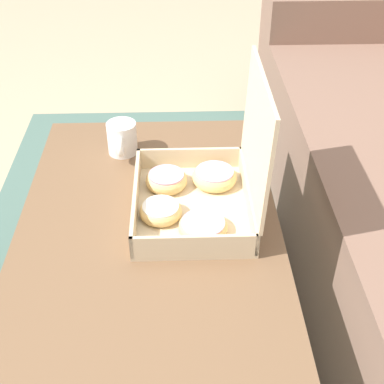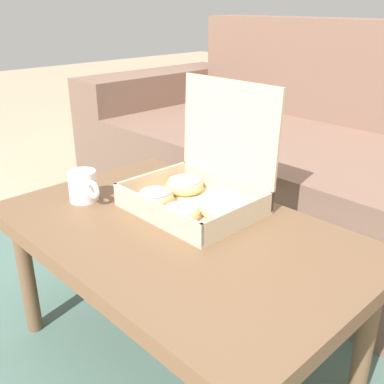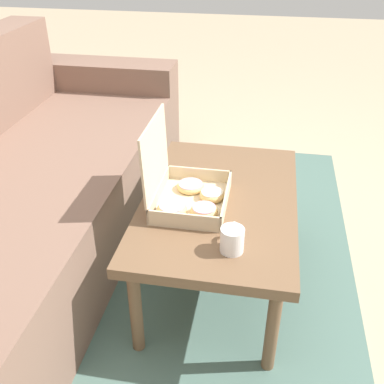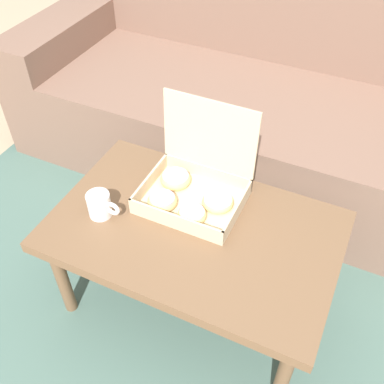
{
  "view_description": "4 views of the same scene",
  "coord_description": "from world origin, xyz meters",
  "px_view_note": "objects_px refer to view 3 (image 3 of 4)",
  "views": [
    {
      "loc": [
        0.9,
        0.01,
        1.19
      ],
      "look_at": [
        -0.05,
        0.04,
        0.47
      ],
      "focal_mm": 50.0,
      "sensor_mm": 36.0,
      "label": 1
    },
    {
      "loc": [
        0.72,
        -0.71,
        0.93
      ],
      "look_at": [
        -0.05,
        0.04,
        0.47
      ],
      "focal_mm": 42.0,
      "sensor_mm": 36.0,
      "label": 2
    },
    {
      "loc": [
        -1.44,
        -0.21,
        1.34
      ],
      "look_at": [
        -0.05,
        0.04,
        0.47
      ],
      "focal_mm": 42.0,
      "sensor_mm": 36.0,
      "label": 3
    },
    {
      "loc": [
        0.4,
        -0.92,
        1.51
      ],
      "look_at": [
        -0.05,
        0.04,
        0.47
      ],
      "focal_mm": 42.0,
      "sensor_mm": 36.0,
      "label": 4
    }
  ],
  "objects_px": {
    "couch": "(8,203)",
    "coffee_table": "(219,208)",
    "pastry_box": "(186,192)",
    "coffee_mug": "(232,239)"
  },
  "relations": [
    {
      "from": "couch",
      "to": "coffee_table",
      "type": "xyz_separation_m",
      "value": [
        0.0,
        -0.91,
        0.08
      ]
    },
    {
      "from": "couch",
      "to": "pastry_box",
      "type": "relative_size",
      "value": 7.37
    },
    {
      "from": "couch",
      "to": "pastry_box",
      "type": "height_order",
      "value": "couch"
    },
    {
      "from": "coffee_table",
      "to": "couch",
      "type": "bearing_deg",
      "value": 90.0
    },
    {
      "from": "pastry_box",
      "to": "coffee_mug",
      "type": "bearing_deg",
      "value": -140.24
    },
    {
      "from": "coffee_mug",
      "to": "coffee_table",
      "type": "bearing_deg",
      "value": 14.31
    },
    {
      "from": "coffee_table",
      "to": "pastry_box",
      "type": "bearing_deg",
      "value": 117.98
    },
    {
      "from": "couch",
      "to": "coffee_mug",
      "type": "bearing_deg",
      "value": -106.97
    },
    {
      "from": "coffee_mug",
      "to": "couch",
      "type": "bearing_deg",
      "value": 73.03
    },
    {
      "from": "coffee_table",
      "to": "coffee_mug",
      "type": "height_order",
      "value": "coffee_mug"
    }
  ]
}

